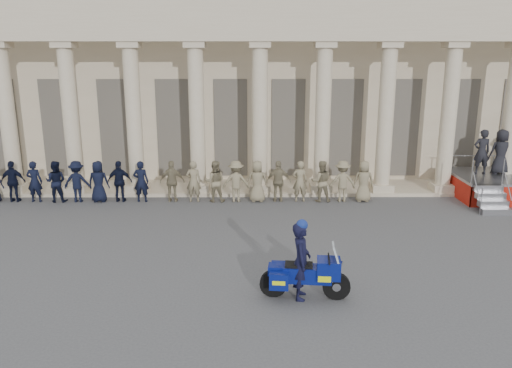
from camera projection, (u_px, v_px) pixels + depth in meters
The scene contains 5 objects.
ground at pixel (215, 272), 13.62m from camera, with size 90.00×90.00×0.00m, color #454548.
building at pixel (234, 79), 26.78m from camera, with size 40.00×12.50×9.00m.
officer_rank at pixel (112, 181), 20.05m from camera, with size 21.07×0.64×1.68m.
motorcycle at pixel (306, 274), 12.04m from camera, with size 2.20×0.94×1.41m.
rider at pixel (301, 260), 11.96m from camera, with size 0.53×0.74×2.01m.
Camera 1 is at (1.06, -12.60, 5.72)m, focal length 35.00 mm.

